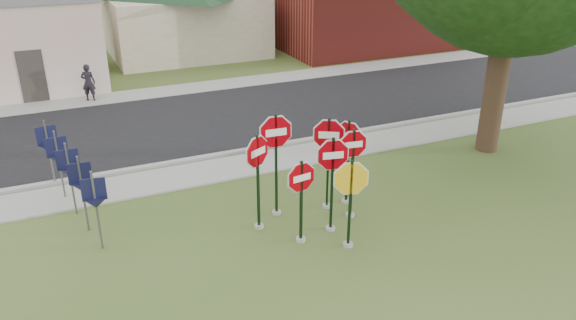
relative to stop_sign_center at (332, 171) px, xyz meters
name	(u,v)px	position (x,y,z in m)	size (l,w,h in m)	color
ground	(340,253)	(-0.30, -1.04, -1.60)	(120.00, 120.00, 0.00)	#334A1B
sidewalk_near	(255,164)	(-0.30, 4.46, -1.57)	(60.00, 1.60, 0.06)	gray
road	(212,119)	(-0.30, 8.96, -1.58)	(60.00, 7.00, 0.04)	black
sidewalk_far	(184,89)	(-0.30, 13.26, -1.57)	(60.00, 1.60, 0.06)	gray
curb	(244,151)	(-0.30, 5.46, -1.53)	(60.00, 0.20, 0.14)	gray
stop_sign_center	(332,171)	(0.00, 0.00, 0.00)	(1.07, 0.24, 2.58)	gray
stop_sign_yellow	(351,193)	(0.03, -0.82, -0.19)	(1.09, 0.35, 2.33)	gray
stop_sign_left	(301,192)	(-0.90, -0.17, -0.28)	(1.01, 0.24, 2.21)	gray
stop_sign_right	(353,162)	(0.78, 0.39, -0.07)	(0.98, 0.24, 2.52)	gray
stop_sign_back_right	(328,150)	(0.46, 1.07, 0.07)	(1.00, 0.56, 2.66)	gray
stop_sign_back_left	(276,149)	(-0.91, 1.30, 0.24)	(1.17, 0.24, 2.88)	gray
stop_sign_far_right	(348,150)	(1.07, 1.11, -0.07)	(0.57, 0.96, 2.49)	gray
stop_sign_far_left	(258,169)	(-1.58, 0.83, 0.02)	(0.96, 0.53, 2.61)	gray
route_sign_row	(69,171)	(-5.70, 3.46, -0.38)	(1.43, 4.63, 2.00)	#59595E
building_brick	(368,5)	(11.70, 17.46, 0.80)	(10.20, 6.20, 4.75)	maroon
pedestrian	(88,82)	(-4.24, 13.22, -0.78)	(0.56, 0.37, 1.53)	black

